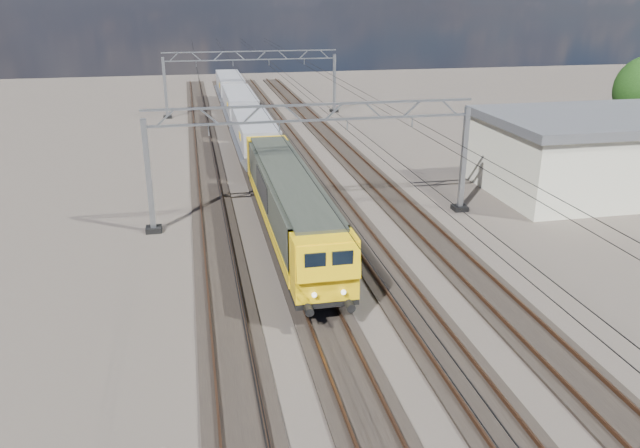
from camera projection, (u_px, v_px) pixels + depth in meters
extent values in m
plane|color=#2B2620|center=(328.00, 245.00, 34.39)|extent=(160.00, 160.00, 0.00)
cube|color=black|center=(218.00, 252.00, 33.23)|extent=(2.60, 140.00, 0.12)
cube|color=brown|center=(204.00, 250.00, 33.04)|extent=(0.08, 140.00, 0.16)
cube|color=brown|center=(232.00, 248.00, 33.31)|extent=(0.08, 140.00, 0.16)
cube|color=black|center=(292.00, 246.00, 33.99)|extent=(2.60, 140.00, 0.12)
cube|color=brown|center=(279.00, 245.00, 33.80)|extent=(0.08, 140.00, 0.16)
cube|color=brown|center=(305.00, 243.00, 34.07)|extent=(0.08, 140.00, 0.16)
cube|color=black|center=(363.00, 241.00, 34.75)|extent=(2.60, 140.00, 0.12)
cube|color=brown|center=(351.00, 239.00, 34.56)|extent=(0.08, 140.00, 0.16)
cube|color=brown|center=(375.00, 237.00, 34.83)|extent=(0.08, 140.00, 0.16)
cube|color=black|center=(431.00, 236.00, 35.51)|extent=(2.60, 140.00, 0.12)
cube|color=brown|center=(419.00, 234.00, 35.32)|extent=(0.08, 140.00, 0.16)
cube|color=brown|center=(443.00, 232.00, 35.59)|extent=(0.08, 140.00, 0.16)
cube|color=gray|center=(149.00, 177.00, 35.12)|extent=(0.30, 0.30, 6.60)
cube|color=gray|center=(464.00, 160.00, 38.72)|extent=(0.30, 0.30, 6.60)
cube|color=black|center=(154.00, 229.00, 36.21)|extent=(0.90, 0.90, 0.30)
cube|color=black|center=(460.00, 208.00, 39.82)|extent=(0.90, 0.90, 0.30)
cube|color=gray|center=(314.00, 105.00, 35.62)|extent=(19.30, 0.18, 0.12)
cube|color=gray|center=(314.00, 120.00, 35.93)|extent=(19.30, 0.18, 0.12)
cube|color=gray|center=(165.00, 118.00, 34.20)|extent=(1.03, 0.10, 0.94)
cube|color=gray|center=(209.00, 116.00, 34.65)|extent=(1.03, 0.10, 0.94)
cube|color=gray|center=(252.00, 115.00, 35.10)|extent=(1.03, 0.10, 0.94)
cube|color=gray|center=(293.00, 113.00, 35.55)|extent=(1.03, 0.10, 0.94)
cube|color=gray|center=(334.00, 112.00, 36.00)|extent=(1.03, 0.10, 0.94)
cube|color=gray|center=(373.00, 110.00, 36.45)|extent=(1.03, 0.10, 0.94)
cube|color=gray|center=(412.00, 109.00, 36.90)|extent=(1.03, 0.10, 0.94)
cube|color=gray|center=(449.00, 107.00, 37.35)|extent=(1.03, 0.10, 0.94)
cube|color=gray|center=(209.00, 130.00, 34.91)|extent=(0.06, 0.06, 0.65)
cube|color=gray|center=(279.00, 127.00, 35.67)|extent=(0.06, 0.06, 0.65)
cube|color=gray|center=(347.00, 124.00, 36.42)|extent=(0.06, 0.06, 0.65)
cube|color=gray|center=(412.00, 122.00, 37.18)|extent=(0.06, 0.06, 0.65)
cube|color=gray|center=(165.00, 88.00, 68.18)|extent=(0.30, 0.30, 6.60)
cube|color=gray|center=(334.00, 83.00, 71.79)|extent=(0.30, 0.30, 6.60)
cube|color=black|center=(168.00, 117.00, 69.27)|extent=(0.90, 0.90, 0.30)
cube|color=black|center=(334.00, 111.00, 72.88)|extent=(0.90, 0.90, 0.30)
cube|color=gray|center=(251.00, 51.00, 68.68)|extent=(19.30, 0.18, 0.12)
cube|color=gray|center=(251.00, 60.00, 69.00)|extent=(19.30, 0.18, 0.12)
cube|color=gray|center=(174.00, 57.00, 67.26)|extent=(1.03, 0.10, 0.94)
cube|color=gray|center=(196.00, 56.00, 67.71)|extent=(1.03, 0.10, 0.94)
cube|color=gray|center=(218.00, 56.00, 68.16)|extent=(1.03, 0.10, 0.94)
cube|color=gray|center=(240.00, 56.00, 68.61)|extent=(1.03, 0.10, 0.94)
cube|color=gray|center=(262.00, 55.00, 69.06)|extent=(1.03, 0.10, 0.94)
cube|color=gray|center=(283.00, 55.00, 69.52)|extent=(1.03, 0.10, 0.94)
cube|color=gray|center=(304.00, 54.00, 69.97)|extent=(1.03, 0.10, 0.94)
cube|color=gray|center=(324.00, 54.00, 70.42)|extent=(1.03, 0.10, 0.94)
cube|color=gray|center=(196.00, 64.00, 67.97)|extent=(0.06, 0.06, 0.65)
cube|color=gray|center=(233.00, 63.00, 68.73)|extent=(0.06, 0.06, 0.65)
cube|color=gray|center=(269.00, 62.00, 69.49)|extent=(0.06, 0.06, 0.65)
cube|color=gray|center=(304.00, 62.00, 70.25)|extent=(0.06, 0.06, 0.65)
cylinder|color=black|center=(207.00, 122.00, 38.69)|extent=(0.03, 140.00, 0.03)
cylinder|color=black|center=(206.00, 114.00, 38.52)|extent=(0.03, 140.00, 0.03)
cylinder|color=black|center=(271.00, 120.00, 39.45)|extent=(0.03, 140.00, 0.03)
cylinder|color=black|center=(270.00, 112.00, 39.28)|extent=(0.03, 140.00, 0.03)
cylinder|color=black|center=(332.00, 118.00, 40.21)|extent=(0.03, 140.00, 0.03)
cylinder|color=black|center=(332.00, 110.00, 40.04)|extent=(0.03, 140.00, 0.03)
cylinder|color=black|center=(391.00, 115.00, 40.97)|extent=(0.03, 140.00, 0.03)
cylinder|color=black|center=(392.00, 108.00, 40.80)|extent=(0.03, 140.00, 0.03)
cube|color=black|center=(312.00, 278.00, 28.64)|extent=(2.20, 3.60, 0.60)
cube|color=black|center=(274.00, 194.00, 40.58)|extent=(2.20, 3.60, 0.60)
cube|color=black|center=(289.00, 222.00, 34.48)|extent=(2.65, 20.00, 0.25)
cube|color=black|center=(289.00, 229.00, 34.61)|extent=(2.20, 4.50, 0.75)
cube|color=#2D3229|center=(289.00, 198.00, 33.99)|extent=(2.65, 17.00, 2.60)
cube|color=yellow|center=(265.00, 217.00, 34.08)|extent=(0.04, 17.00, 0.60)
cube|color=yellow|center=(313.00, 213.00, 34.59)|extent=(0.04, 17.00, 0.60)
cube|color=black|center=(262.00, 188.00, 34.53)|extent=(0.05, 5.00, 1.40)
cube|color=black|center=(310.00, 185.00, 35.04)|extent=(0.05, 5.00, 1.40)
cube|color=#2D3229|center=(288.00, 174.00, 33.51)|extent=(2.25, 18.00, 0.15)
cube|color=yellow|center=(323.00, 264.00, 25.63)|extent=(2.65, 1.80, 2.60)
cube|color=yellow|center=(328.00, 262.00, 24.59)|extent=(2.60, 0.46, 1.52)
cube|color=black|center=(315.00, 262.00, 24.35)|extent=(0.85, 0.08, 0.75)
cube|color=black|center=(342.00, 260.00, 24.56)|extent=(0.85, 0.08, 0.75)
cylinder|color=black|center=(309.00, 310.00, 24.85)|extent=(0.36, 0.50, 0.36)
cylinder|color=black|center=(350.00, 306.00, 25.18)|extent=(0.36, 0.50, 0.36)
cylinder|color=white|center=(314.00, 295.00, 24.79)|extent=(0.20, 0.08, 0.20)
cylinder|color=white|center=(344.00, 292.00, 25.01)|extent=(0.20, 0.08, 0.20)
cube|color=yellow|center=(268.00, 158.00, 42.35)|extent=(2.65, 1.80, 2.60)
cube|color=yellow|center=(266.00, 147.00, 43.05)|extent=(2.60, 0.46, 1.52)
cube|color=black|center=(258.00, 146.00, 43.00)|extent=(0.85, 0.08, 0.75)
cube|color=black|center=(274.00, 145.00, 43.21)|extent=(0.85, 0.08, 0.75)
cylinder|color=black|center=(254.00, 173.00, 43.77)|extent=(0.36, 0.50, 0.36)
cylinder|color=black|center=(278.00, 172.00, 44.10)|extent=(0.36, 0.50, 0.36)
cylinder|color=white|center=(258.00, 165.00, 43.52)|extent=(0.20, 0.08, 0.20)
cylinder|color=white|center=(275.00, 164.00, 43.75)|extent=(0.20, 0.08, 0.20)
cube|color=black|center=(262.00, 168.00, 46.75)|extent=(2.20, 2.60, 0.55)
cube|color=black|center=(250.00, 142.00, 55.01)|extent=(2.20, 2.60, 0.55)
cube|color=black|center=(255.00, 150.00, 50.76)|extent=(2.40, 13.00, 0.20)
cube|color=gray|center=(254.00, 129.00, 50.16)|extent=(2.80, 12.00, 1.80)
cube|color=#4C4E54|center=(243.00, 144.00, 50.41)|extent=(1.48, 12.00, 1.36)
cube|color=#4C4E54|center=(267.00, 143.00, 50.77)|extent=(1.48, 12.00, 1.36)
cube|color=yellow|center=(240.00, 136.00, 47.10)|extent=(0.04, 1.20, 0.50)
cube|color=black|center=(245.00, 130.00, 59.79)|extent=(2.20, 2.60, 0.55)
cube|color=black|center=(237.00, 113.00, 68.06)|extent=(2.20, 2.60, 0.55)
cube|color=black|center=(240.00, 118.00, 63.80)|extent=(2.40, 13.00, 0.20)
cube|color=gray|center=(240.00, 101.00, 63.20)|extent=(2.80, 12.00, 1.80)
cube|color=#4C4E54|center=(231.00, 113.00, 63.45)|extent=(1.48, 12.00, 1.36)
cube|color=#4C4E54|center=(249.00, 113.00, 63.81)|extent=(1.48, 12.00, 1.36)
cube|color=yellow|center=(227.00, 105.00, 60.14)|extent=(0.04, 1.20, 0.50)
cube|color=black|center=(233.00, 106.00, 72.83)|extent=(2.20, 2.60, 0.55)
cube|color=black|center=(228.00, 94.00, 81.10)|extent=(2.20, 2.60, 0.55)
cube|color=black|center=(231.00, 97.00, 76.84)|extent=(2.40, 13.00, 0.20)
cube|color=gray|center=(230.00, 83.00, 76.24)|extent=(2.80, 12.00, 1.80)
cube|color=#4C4E54|center=(223.00, 93.00, 76.50)|extent=(1.48, 12.00, 1.36)
cube|color=#4C4E54|center=(238.00, 93.00, 76.86)|extent=(1.48, 12.00, 1.36)
cube|color=yellow|center=(219.00, 85.00, 73.18)|extent=(0.04, 1.20, 0.50)
cube|color=beige|center=(619.00, 156.00, 43.25)|extent=(18.00, 10.00, 4.80)
cube|color=#5B5D62|center=(625.00, 118.00, 42.31)|extent=(18.60, 10.60, 0.60)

